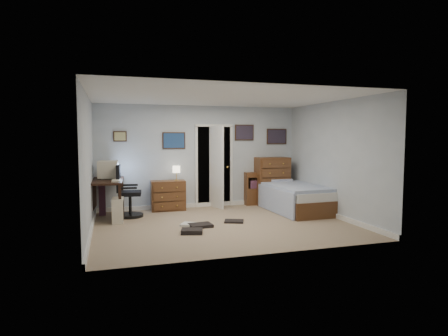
% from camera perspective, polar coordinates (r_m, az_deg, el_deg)
% --- Properties ---
extents(floor, '(5.00, 4.00, 0.02)m').
position_cam_1_polar(floor, '(7.52, -0.09, -8.66)').
color(floor, tan).
rests_on(floor, ground).
extents(computer_desk, '(0.75, 1.46, 0.82)m').
position_cam_1_polar(computer_desk, '(8.45, -18.01, -2.97)').
color(computer_desk, black).
rests_on(computer_desk, floor).
extents(crt_monitor, '(0.45, 0.42, 0.39)m').
position_cam_1_polar(crt_monitor, '(8.55, -17.25, -0.22)').
color(crt_monitor, beige).
rests_on(crt_monitor, computer_desk).
extents(keyboard, '(0.19, 0.45, 0.03)m').
position_cam_1_polar(keyboard, '(8.08, -16.12, -1.83)').
color(keyboard, beige).
rests_on(keyboard, computer_desk).
extents(pc_tower, '(0.25, 0.47, 0.49)m').
position_cam_1_polar(pc_tower, '(7.96, -15.85, -6.19)').
color(pc_tower, beige).
rests_on(pc_tower, floor).
extents(office_chair, '(0.60, 0.60, 1.14)m').
position_cam_1_polar(office_chair, '(8.38, -14.56, -4.29)').
color(office_chair, black).
rests_on(office_chair, floor).
extents(media_stack, '(0.15, 0.15, 0.71)m').
position_cam_1_polar(media_stack, '(8.75, -18.08, -4.55)').
color(media_stack, maroon).
rests_on(media_stack, floor).
extents(low_dresser, '(0.81, 0.43, 0.71)m').
position_cam_1_polar(low_dresser, '(8.98, -8.50, -4.16)').
color(low_dresser, brown).
rests_on(low_dresser, floor).
extents(table_lamp, '(0.18, 0.18, 0.34)m').
position_cam_1_polar(table_lamp, '(8.93, -7.27, -0.28)').
color(table_lamp, gold).
rests_on(table_lamp, low_dresser).
extents(doorway, '(0.96, 1.12, 2.05)m').
position_cam_1_polar(doorway, '(9.62, -2.01, 0.37)').
color(doorway, black).
rests_on(doorway, floor).
extents(tall_dresser, '(0.84, 0.51, 1.22)m').
position_cam_1_polar(tall_dresser, '(9.66, 7.34, -1.99)').
color(tall_dresser, brown).
rests_on(tall_dresser, floor).
extents(headboard_bookcase, '(0.93, 0.24, 0.83)m').
position_cam_1_polar(headboard_bookcase, '(9.70, 5.87, -2.95)').
color(headboard_bookcase, brown).
rests_on(headboard_bookcase, floor).
extents(bed, '(1.18, 2.11, 0.68)m').
position_cam_1_polar(bed, '(8.97, 10.56, -4.40)').
color(bed, brown).
rests_on(bed, floor).
extents(wall_posters, '(4.38, 0.04, 0.60)m').
position_cam_1_polar(wall_posters, '(9.37, -0.25, 4.81)').
color(wall_posters, '#331E11').
rests_on(wall_posters, floor).
extents(floor_clutter, '(1.46, 1.02, 0.08)m').
position_cam_1_polar(floor_clutter, '(7.25, -3.40, -8.86)').
color(floor_clutter, black).
rests_on(floor_clutter, floor).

